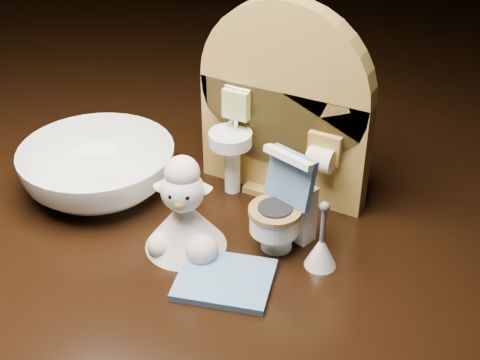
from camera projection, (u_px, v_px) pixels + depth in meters
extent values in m
cube|color=black|center=(242.00, 288.00, 0.50)|extent=(2.50, 2.50, 0.10)
cube|color=#A28037|center=(283.00, 141.00, 0.49)|extent=(0.13, 0.02, 0.09)
cylinder|color=#A28037|center=(285.00, 88.00, 0.47)|extent=(0.13, 0.02, 0.13)
cube|color=#A28037|center=(281.00, 187.00, 0.52)|extent=(0.05, 0.04, 0.01)
cylinder|color=white|center=(232.00, 166.00, 0.50)|extent=(0.01, 0.01, 0.04)
cylinder|color=white|center=(230.00, 139.00, 0.49)|extent=(0.03, 0.03, 0.01)
cylinder|color=silver|center=(236.00, 122.00, 0.49)|extent=(0.00, 0.00, 0.01)
cube|color=#B3CA6B|center=(236.00, 104.00, 0.48)|extent=(0.02, 0.01, 0.02)
cube|color=#A28037|center=(324.00, 149.00, 0.47)|extent=(0.02, 0.01, 0.02)
cylinder|color=#F4E8C9|center=(320.00, 160.00, 0.47)|extent=(0.02, 0.02, 0.02)
cylinder|color=white|center=(277.00, 237.00, 0.45)|extent=(0.02, 0.02, 0.02)
cylinder|color=white|center=(275.00, 221.00, 0.44)|extent=(0.03, 0.03, 0.01)
cylinder|color=brown|center=(275.00, 211.00, 0.44)|extent=(0.04, 0.04, 0.00)
cube|color=white|center=(295.00, 210.00, 0.46)|extent=(0.03, 0.02, 0.04)
cube|color=#5176A0|center=(291.00, 178.00, 0.44)|extent=(0.04, 0.02, 0.04)
cube|color=white|center=(288.00, 157.00, 0.43)|extent=(0.04, 0.02, 0.01)
cylinder|color=#89AE42|center=(306.00, 182.00, 0.44)|extent=(0.01, 0.01, 0.01)
cube|color=#5176A0|center=(225.00, 280.00, 0.43)|extent=(0.07, 0.06, 0.00)
cone|color=white|center=(321.00, 251.00, 0.44)|extent=(0.02, 0.02, 0.02)
cylinder|color=#59595B|center=(323.00, 225.00, 0.42)|extent=(0.00, 0.00, 0.03)
sphere|color=#59595B|center=(325.00, 207.00, 0.42)|extent=(0.01, 0.01, 0.01)
cone|color=beige|center=(185.00, 223.00, 0.45)|extent=(0.06, 0.06, 0.04)
sphere|color=beige|center=(201.00, 249.00, 0.44)|extent=(0.02, 0.02, 0.02)
sphere|color=beige|center=(161.00, 245.00, 0.45)|extent=(0.02, 0.02, 0.02)
sphere|color=white|center=(182.00, 190.00, 0.43)|extent=(0.03, 0.03, 0.03)
sphere|color=tan|center=(180.00, 203.00, 0.43)|extent=(0.01, 0.01, 0.01)
sphere|color=beige|center=(182.00, 173.00, 0.43)|extent=(0.02, 0.02, 0.02)
cone|color=white|center=(163.00, 183.00, 0.43)|extent=(0.01, 0.01, 0.01)
cone|color=white|center=(203.00, 185.00, 0.43)|extent=(0.01, 0.01, 0.01)
sphere|color=black|center=(171.00, 197.00, 0.42)|extent=(0.00, 0.00, 0.00)
sphere|color=black|center=(187.00, 198.00, 0.42)|extent=(0.00, 0.00, 0.00)
imported|color=white|center=(98.00, 170.00, 0.51)|extent=(0.13, 0.13, 0.04)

